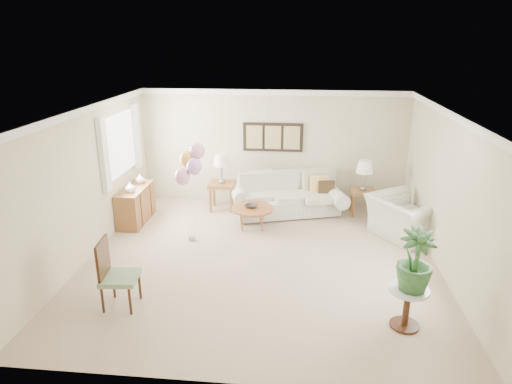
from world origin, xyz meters
TOP-DOWN VIEW (x-y plane):
  - ground_plane at (0.00, 0.00)m, footprint 6.00×6.00m
  - room_shell at (-0.11, 0.09)m, footprint 6.04×6.04m
  - wall_art_triptych at (0.00, 2.96)m, footprint 1.35×0.06m
  - sofa at (0.36, 2.30)m, footprint 2.67×1.51m
  - end_table_left at (-1.08, 2.39)m, footprint 0.57×0.52m
  - end_table_right at (1.99, 2.39)m, footprint 0.52×0.47m
  - lamp_left at (-1.08, 2.39)m, footprint 0.37×0.37m
  - lamp_right at (1.99, 2.39)m, footprint 0.37×0.37m
  - coffee_table at (-0.30, 1.43)m, footprint 0.85×0.85m
  - decor_bowl at (-0.33, 1.43)m, footprint 0.31×0.31m
  - armchair at (2.66, 1.25)m, footprint 1.59×1.63m
  - side_table at (2.10, -1.70)m, footprint 0.54×0.54m
  - potted_plant at (2.13, -1.73)m, footprint 0.57×0.57m
  - accent_chair at (-1.94, -1.60)m, footprint 0.55×0.55m
  - credenza at (-2.76, 1.50)m, footprint 0.46×1.20m
  - vase_white at (-2.74, 1.24)m, footprint 0.24×0.24m
  - vase_sage at (-2.74, 1.82)m, footprint 0.24×0.24m
  - balloon_cluster at (-1.34, 0.67)m, footprint 0.52×0.46m

SIDE VIEW (x-z plane):
  - ground_plane at x=0.00m, z-range 0.00..0.00m
  - sofa at x=0.36m, z-range -0.09..0.80m
  - credenza at x=-2.76m, z-range 0.00..0.74m
  - coffee_table at x=-0.30m, z-range 0.18..0.61m
  - armchair at x=2.66m, z-range 0.00..0.81m
  - side_table at x=2.10m, z-range 0.15..0.73m
  - decor_bowl at x=-0.33m, z-range 0.43..0.49m
  - end_table_right at x=1.99m, z-range 0.19..0.76m
  - end_table_left at x=-1.08m, z-range 0.21..0.84m
  - accent_chair at x=-1.94m, z-range 0.02..1.04m
  - vase_sage at x=-2.74m, z-range 0.74..0.95m
  - vase_white at x=-2.74m, z-range 0.74..0.95m
  - potted_plant at x=2.13m, z-range 0.58..1.43m
  - lamp_right at x=1.99m, z-range 0.73..1.38m
  - lamp_left at x=-1.08m, z-range 0.80..1.45m
  - balloon_cluster at x=-1.34m, z-range 0.57..2.47m
  - wall_art_triptych at x=0.00m, z-range 1.23..1.88m
  - room_shell at x=-0.11m, z-range 0.33..2.93m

